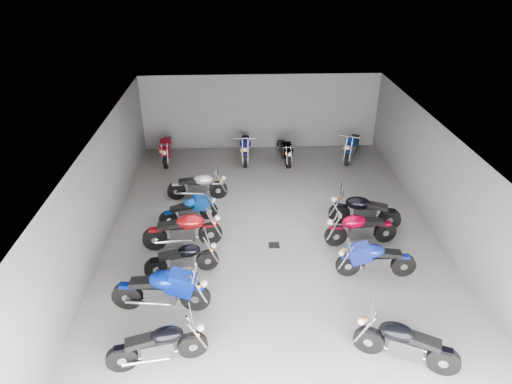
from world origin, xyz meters
TOP-DOWN VIEW (x-y plane):
  - ground at (0.00, 0.00)m, footprint 14.00×14.00m
  - wall_back at (0.00, 7.00)m, footprint 10.00×0.10m
  - wall_left at (-5.00, 0.00)m, footprint 0.10×14.00m
  - wall_right at (5.00, 0.00)m, footprint 0.10×14.00m
  - ceiling at (0.00, 0.00)m, footprint 10.00×14.00m
  - drain_grate at (0.00, -0.50)m, footprint 0.32×0.32m
  - motorcycle_left_a at (-2.77, -4.68)m, footprint 2.10×0.59m
  - motorcycle_left_b at (-2.91, -3.03)m, footprint 2.39×0.52m
  - motorcycle_left_c at (-2.55, -1.68)m, footprint 1.98×0.59m
  - motorcycle_left_d at (-2.64, -0.41)m, footprint 2.32×0.53m
  - motorcycle_left_e at (-2.59, 0.87)m, footprint 1.83×0.83m
  - motorcycle_left_f at (-2.42, 2.47)m, footprint 2.09×0.41m
  - motorcycle_right_a at (2.37, -4.89)m, footprint 2.06×1.03m
  - motorcycle_right_c at (2.56, -1.99)m, footprint 2.13×0.44m
  - motorcycle_right_d at (2.52, -0.50)m, footprint 2.18×0.47m
  - motorcycle_right_e at (2.88, 0.47)m, footprint 2.20×0.72m
  - motorcycle_back_a at (-3.90, 5.76)m, footprint 0.46×2.23m
  - motorcycle_back_c at (-0.69, 5.72)m, footprint 0.46×2.26m
  - motorcycle_back_d at (0.88, 5.46)m, footprint 0.49×1.99m
  - motorcycle_back_f at (3.73, 5.65)m, footprint 1.08×2.12m

SIDE VIEW (x-z plane):
  - ground at x=0.00m, z-range 0.00..0.00m
  - drain_grate at x=0.00m, z-range 0.00..0.01m
  - motorcycle_left_e at x=-2.59m, z-range 0.04..0.89m
  - motorcycle_back_d at x=0.88m, z-range 0.04..0.92m
  - motorcycle_left_c at x=-2.55m, z-range 0.04..0.92m
  - motorcycle_left_f at x=-2.42m, z-range 0.04..0.96m
  - motorcycle_left_a at x=-2.77m, z-range 0.04..0.97m
  - motorcycle_right_c at x=2.56m, z-range 0.04..0.98m
  - motorcycle_right_d at x=2.52m, z-range 0.04..1.00m
  - motorcycle_right_a at x=2.37m, z-range 0.04..1.01m
  - motorcycle_back_a at x=-3.90m, z-range 0.04..1.03m
  - motorcycle_right_e at x=2.88m, z-range 0.05..1.03m
  - motorcycle_back_c at x=-0.69m, z-range 0.05..1.04m
  - motorcycle_back_f at x=3.73m, z-range 0.05..1.04m
  - motorcycle_left_d at x=-2.64m, z-range 0.05..1.07m
  - motorcycle_left_b at x=-2.91m, z-range 0.05..1.10m
  - wall_back at x=0.00m, z-range 0.00..3.20m
  - wall_left at x=-5.00m, z-range 0.00..3.20m
  - wall_right at x=5.00m, z-range 0.00..3.20m
  - ceiling at x=0.00m, z-range 3.20..3.24m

